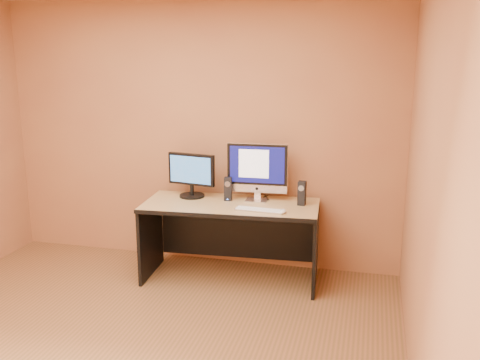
# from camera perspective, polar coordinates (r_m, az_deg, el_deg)

# --- Properties ---
(walls) EXTENTS (4.00, 4.00, 2.60)m
(walls) POSITION_cam_1_polar(r_m,az_deg,el_deg) (3.51, -14.85, -0.01)
(walls) COLOR #9D683F
(walls) RESTS_ON ground
(desk) EXTENTS (1.64, 0.80, 0.74)m
(desk) POSITION_cam_1_polar(r_m,az_deg,el_deg) (5.00, -1.00, -6.61)
(desk) COLOR tan
(desk) RESTS_ON ground
(imac) EXTENTS (0.58, 0.24, 0.55)m
(imac) POSITION_cam_1_polar(r_m,az_deg,el_deg) (4.93, 1.81, 0.87)
(imac) COLOR silver
(imac) RESTS_ON desk
(second_monitor) EXTENTS (0.51, 0.31, 0.42)m
(second_monitor) POSITION_cam_1_polar(r_m,az_deg,el_deg) (5.09, -5.19, 0.49)
(second_monitor) COLOR black
(second_monitor) RESTS_ON desk
(speaker_left) EXTENTS (0.08, 0.08, 0.22)m
(speaker_left) POSITION_cam_1_polar(r_m,az_deg,el_deg) (4.97, -1.29, -0.95)
(speaker_left) COLOR black
(speaker_left) RESTS_ON desk
(speaker_right) EXTENTS (0.07, 0.08, 0.22)m
(speaker_right) POSITION_cam_1_polar(r_m,az_deg,el_deg) (4.85, 6.62, -1.41)
(speaker_right) COLOR black
(speaker_right) RESTS_ON desk
(keyboard) EXTENTS (0.44, 0.15, 0.02)m
(keyboard) POSITION_cam_1_polar(r_m,az_deg,el_deg) (4.67, 2.06, -3.21)
(keyboard) COLOR #BBBBC0
(keyboard) RESTS_ON desk
(mouse) EXTENTS (0.06, 0.10, 0.04)m
(mouse) POSITION_cam_1_polar(r_m,az_deg,el_deg) (4.62, 4.59, -3.33)
(mouse) COLOR silver
(mouse) RESTS_ON desk
(cable_a) EXTENTS (0.09, 0.21, 0.01)m
(cable_a) POSITION_cam_1_polar(r_m,az_deg,el_deg) (5.10, 2.85, -1.83)
(cable_a) COLOR black
(cable_a) RESTS_ON desk
(cable_b) EXTENTS (0.06, 0.17, 0.01)m
(cable_b) POSITION_cam_1_polar(r_m,az_deg,el_deg) (5.12, 2.70, -1.77)
(cable_b) COLOR black
(cable_b) RESTS_ON desk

